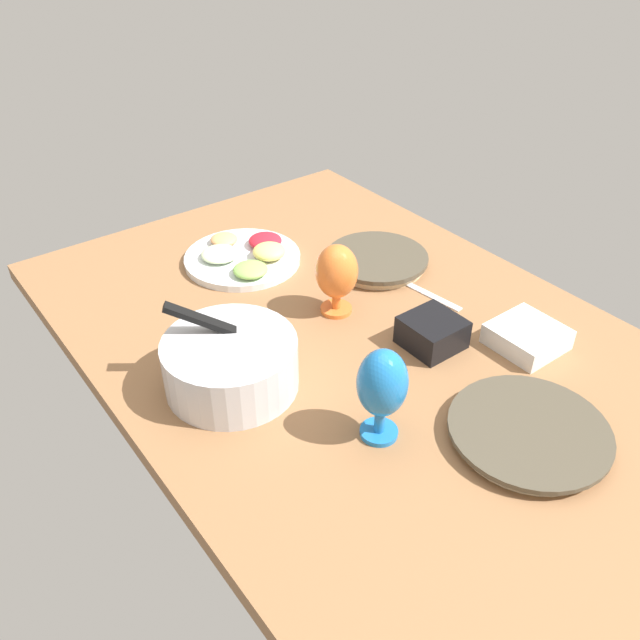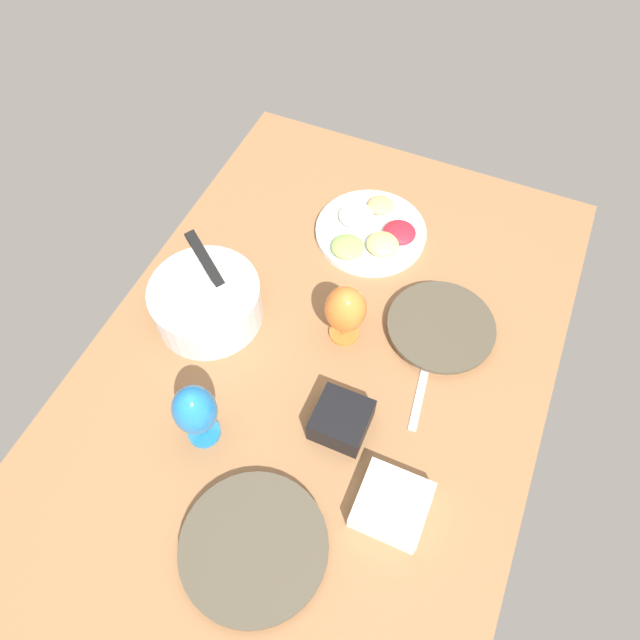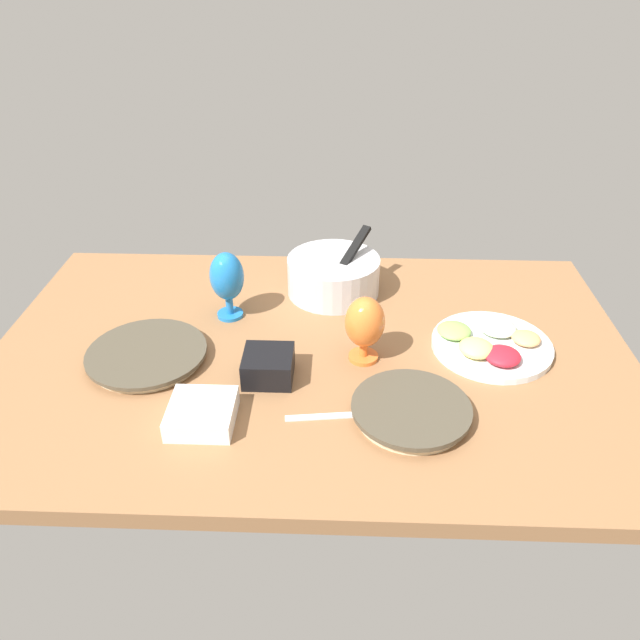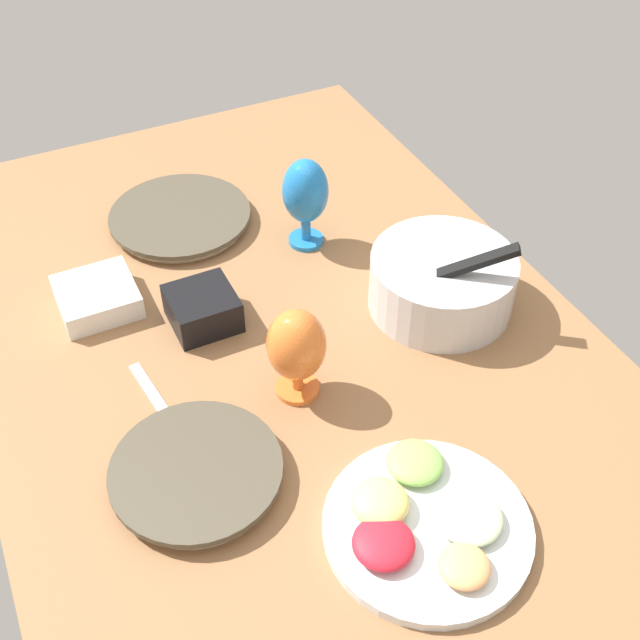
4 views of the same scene
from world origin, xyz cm
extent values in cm
cube|color=#8C603D|center=(0.00, 0.00, -2.00)|extent=(160.00, 104.00, 4.00)
cylinder|color=beige|center=(-39.81, -5.17, 0.82)|extent=(26.79, 26.79, 1.64)
cylinder|color=#494233|center=(-39.81, -5.17, 2.14)|extent=(29.12, 29.12, 0.99)
cylinder|color=beige|center=(22.72, -23.61, 0.95)|extent=(23.83, 23.83, 1.90)
cylinder|color=#494233|center=(22.72, -23.61, 2.46)|extent=(25.90, 25.90, 1.14)
cylinder|color=silver|center=(4.94, 29.80, 5.33)|extent=(26.30, 26.30, 10.66)
cylinder|color=white|center=(4.94, 29.80, 8.53)|extent=(23.67, 23.67, 1.92)
cube|color=black|center=(9.54, 29.80, 12.06)|extent=(12.02, 17.58, 10.94)
cylinder|color=silver|center=(45.16, 2.74, 0.90)|extent=(29.79, 29.79, 1.80)
ellipsoid|color=#F2A566|center=(53.49, 3.16, 3.02)|extent=(7.12, 7.12, 2.43)
ellipsoid|color=beige|center=(47.41, 7.95, 3.00)|extent=(9.52, 9.52, 2.41)
ellipsoid|color=#8CC659|center=(36.04, 5.91, 3.08)|extent=(8.57, 8.57, 2.56)
ellipsoid|color=#F9E072|center=(40.13, -2.27, 3.53)|extent=(8.38, 8.38, 3.47)
ellipsoid|color=red|center=(45.93, -4.88, 3.25)|extent=(8.68, 8.68, 2.90)
cylinder|color=#1E71BD|center=(-22.79, 15.60, 0.50)|extent=(7.02, 7.02, 1.00)
cylinder|color=#1E71BD|center=(-22.79, 15.60, 3.28)|extent=(2.00, 2.00, 4.56)
ellipsoid|color=#1E71BD|center=(-22.79, 15.60, 12.24)|extent=(9.05, 9.05, 13.36)
cylinder|color=orange|center=(12.94, -2.66, 0.50)|extent=(7.29, 7.29, 1.00)
cylinder|color=orange|center=(12.94, -2.66, 2.61)|extent=(2.00, 2.00, 3.22)
ellipsoid|color=orange|center=(12.94, -2.66, 10.61)|extent=(9.60, 9.60, 12.78)
cube|color=white|center=(-21.82, -27.02, 2.29)|extent=(13.86, 13.86, 4.59)
cube|color=#F9E072|center=(-21.82, -27.02, 3.76)|extent=(11.37, 11.37, 1.47)
cube|color=black|center=(-9.39, -10.99, 3.25)|extent=(11.53, 11.53, 6.49)
cube|color=tan|center=(-9.39, -10.99, 5.33)|extent=(9.45, 9.45, 2.08)
cube|color=silver|center=(4.59, -24.49, 0.30)|extent=(18.08, 3.99, 0.60)
camera|label=1|loc=(-84.85, 75.91, 86.63)|focal=37.07mm
camera|label=2|loc=(-57.47, -26.79, 120.50)|focal=32.91mm
camera|label=3|loc=(6.95, -125.21, 89.17)|focal=34.55mm
camera|label=4|loc=(94.99, -38.13, 99.95)|focal=45.20mm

